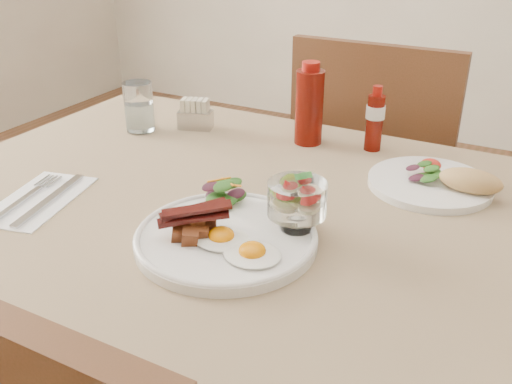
% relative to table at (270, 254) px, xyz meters
% --- Properties ---
extents(table, '(1.33, 0.88, 0.75)m').
position_rel_table_xyz_m(table, '(0.00, 0.00, 0.00)').
color(table, '#5A301C').
rests_on(table, ground).
extents(chair_far, '(0.42, 0.42, 0.93)m').
position_rel_table_xyz_m(chair_far, '(0.00, 0.66, -0.14)').
color(chair_far, '#5A301C').
rests_on(chair_far, ground).
extents(main_plate, '(0.28, 0.28, 0.02)m').
position_rel_table_xyz_m(main_plate, '(-0.01, -0.13, 0.10)').
color(main_plate, white).
rests_on(main_plate, table).
extents(fried_eggs, '(0.17, 0.12, 0.02)m').
position_rel_table_xyz_m(fried_eggs, '(0.02, -0.16, 0.11)').
color(fried_eggs, white).
rests_on(fried_eggs, main_plate).
extents(bacon_potato_pile, '(0.10, 0.09, 0.05)m').
position_rel_table_xyz_m(bacon_potato_pile, '(-0.05, -0.16, 0.13)').
color(bacon_potato_pile, maroon).
rests_on(bacon_potato_pile, main_plate).
extents(side_salad, '(0.08, 0.07, 0.04)m').
position_rel_table_xyz_m(side_salad, '(-0.07, -0.04, 0.12)').
color(side_salad, '#1C4713').
rests_on(side_salad, main_plate).
extents(fruit_cup, '(0.09, 0.09, 0.09)m').
position_rel_table_xyz_m(fruit_cup, '(0.07, -0.06, 0.16)').
color(fruit_cup, white).
rests_on(fruit_cup, main_plate).
extents(second_plate, '(0.24, 0.22, 0.06)m').
position_rel_table_xyz_m(second_plate, '(0.23, 0.22, 0.10)').
color(second_plate, white).
rests_on(second_plate, table).
extents(ketchup_bottle, '(0.06, 0.06, 0.18)m').
position_rel_table_xyz_m(ketchup_bottle, '(-0.07, 0.32, 0.17)').
color(ketchup_bottle, '#530B04').
rests_on(ketchup_bottle, table).
extents(hot_sauce_bottle, '(0.05, 0.05, 0.14)m').
position_rel_table_xyz_m(hot_sauce_bottle, '(0.07, 0.34, 0.16)').
color(hot_sauce_bottle, '#530B04').
rests_on(hot_sauce_bottle, table).
extents(sugar_caddy, '(0.09, 0.06, 0.07)m').
position_rel_table_xyz_m(sugar_caddy, '(-0.33, 0.28, 0.12)').
color(sugar_caddy, '#AFAFB4').
rests_on(sugar_caddy, table).
extents(water_glass, '(0.07, 0.07, 0.11)m').
position_rel_table_xyz_m(water_glass, '(-0.44, 0.21, 0.14)').
color(water_glass, white).
rests_on(water_glass, table).
extents(napkin_cutlery, '(0.16, 0.23, 0.01)m').
position_rel_table_xyz_m(napkin_cutlery, '(-0.38, -0.16, 0.09)').
color(napkin_cutlery, white).
rests_on(napkin_cutlery, table).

